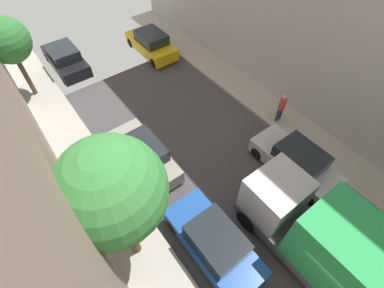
# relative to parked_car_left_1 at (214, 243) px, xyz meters

# --- Properties ---
(ground) EXTENTS (32.00, 32.00, 0.00)m
(ground) POSITION_rel_parked_car_left_1_xyz_m (2.70, -3.55, -0.72)
(ground) COLOR #423F42
(parked_car_left_1) EXTENTS (1.78, 4.20, 1.57)m
(parked_car_left_1) POSITION_rel_parked_car_left_1_xyz_m (0.00, 0.00, 0.00)
(parked_car_left_1) COLOR #194799
(parked_car_left_1) RESTS_ON ground
(parked_car_left_2) EXTENTS (1.78, 4.20, 1.57)m
(parked_car_left_2) POSITION_rel_parked_car_left_1_xyz_m (0.00, 5.13, 0.00)
(parked_car_left_2) COLOR gray
(parked_car_left_2) RESTS_ON ground
(parked_car_left_3) EXTENTS (1.78, 4.20, 1.57)m
(parked_car_left_3) POSITION_rel_parked_car_left_1_xyz_m (0.00, 14.92, 0.00)
(parked_car_left_3) COLOR black
(parked_car_left_3) RESTS_ON ground
(parked_car_right_2) EXTENTS (1.78, 4.20, 1.57)m
(parked_car_right_2) POSITION_rel_parked_car_left_1_xyz_m (5.40, 0.57, 0.00)
(parked_car_right_2) COLOR silver
(parked_car_right_2) RESTS_ON ground
(parked_car_right_3) EXTENTS (1.78, 4.20, 1.57)m
(parked_car_right_3) POSITION_rel_parked_car_left_1_xyz_m (5.40, 13.11, 0.00)
(parked_car_right_3) COLOR gold
(parked_car_right_3) RESTS_ON ground
(delivery_truck) EXTENTS (2.26, 6.60, 3.38)m
(delivery_truck) POSITION_rel_parked_car_left_1_xyz_m (2.70, -2.86, 1.07)
(delivery_truck) COLOR #4C4C51
(delivery_truck) RESTS_ON ground
(pedestrian) EXTENTS (0.40, 0.36, 1.72)m
(pedestrian) POSITION_rel_parked_car_left_1_xyz_m (7.32, 3.23, 0.35)
(pedestrian) COLOR #2D334C
(pedestrian) RESTS_ON sidewalk_right
(street_tree_0) EXTENTS (3.09, 3.09, 6.02)m
(street_tree_0) POSITION_rel_parked_car_left_1_xyz_m (-2.37, 1.76, 3.88)
(street_tree_0) COLOR brown
(street_tree_0) RESTS_ON sidewalk_left
(street_tree_2) EXTENTS (2.36, 2.36, 4.60)m
(street_tree_2) POSITION_rel_parked_car_left_1_xyz_m (-2.58, 13.51, 2.83)
(street_tree_2) COLOR brown
(street_tree_2) RESTS_ON sidewalk_left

